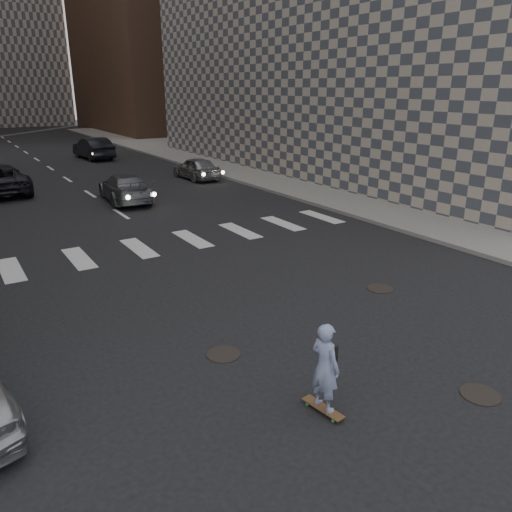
{
  "coord_description": "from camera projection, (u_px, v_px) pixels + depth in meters",
  "views": [
    {
      "loc": [
        -6.27,
        -6.8,
        5.24
      ],
      "look_at": [
        -0.11,
        2.93,
        1.3
      ],
      "focal_mm": 35.0,
      "sensor_mm": 36.0,
      "label": 1
    }
  ],
  "objects": [
    {
      "name": "traffic_car_b",
      "position": [
        125.0,
        187.0,
        23.71
      ],
      "size": [
        2.26,
        4.72,
        1.33
      ],
      "primitive_type": "imported",
      "rotation": [
        0.0,
        0.0,
        3.05
      ],
      "color": "slate",
      "rests_on": "ground"
    },
    {
      "name": "manhole_a",
      "position": [
        480.0,
        395.0,
        8.91
      ],
      "size": [
        0.7,
        0.7,
        0.02
      ],
      "primitive_type": "cylinder",
      "color": "black",
      "rests_on": "ground"
    },
    {
      "name": "manhole_c",
      "position": [
        380.0,
        289.0,
        13.57
      ],
      "size": [
        0.7,
        0.7,
        0.02
      ],
      "primitive_type": "cylinder",
      "color": "black",
      "rests_on": "ground"
    },
    {
      "name": "sidewalk_right",
      "position": [
        304.0,
        167.0,
        33.61
      ],
      "size": [
        13.0,
        80.0,
        0.15
      ],
      "primitive_type": "cube",
      "color": "gray",
      "rests_on": "ground"
    },
    {
      "name": "ground",
      "position": [
        336.0,
        353.0,
        10.3
      ],
      "size": [
        160.0,
        160.0,
        0.0
      ],
      "primitive_type": "plane",
      "color": "black",
      "rests_on": "ground"
    },
    {
      "name": "traffic_car_d",
      "position": [
        196.0,
        168.0,
        29.38
      ],
      "size": [
        1.66,
        3.87,
        1.3
      ],
      "primitive_type": "imported",
      "rotation": [
        0.0,
        0.0,
        3.17
      ],
      "color": "#A3A5AA",
      "rests_on": "ground"
    },
    {
      "name": "manhole_b",
      "position": [
        223.0,
        354.0,
        10.25
      ],
      "size": [
        0.7,
        0.7,
        0.02
      ],
      "primitive_type": "cylinder",
      "color": "black",
      "rests_on": "ground"
    },
    {
      "name": "skateboarder",
      "position": [
        325.0,
        367.0,
        8.18
      ],
      "size": [
        0.45,
        0.85,
        1.65
      ],
      "rotation": [
        0.0,
        0.0,
        0.13
      ],
      "color": "brown",
      "rests_on": "ground"
    },
    {
      "name": "traffic_car_e",
      "position": [
        93.0,
        148.0,
        37.54
      ],
      "size": [
        2.07,
        4.93,
        1.58
      ],
      "primitive_type": "imported",
      "rotation": [
        0.0,
        0.0,
        3.22
      ],
      "color": "black",
      "rests_on": "ground"
    }
  ]
}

